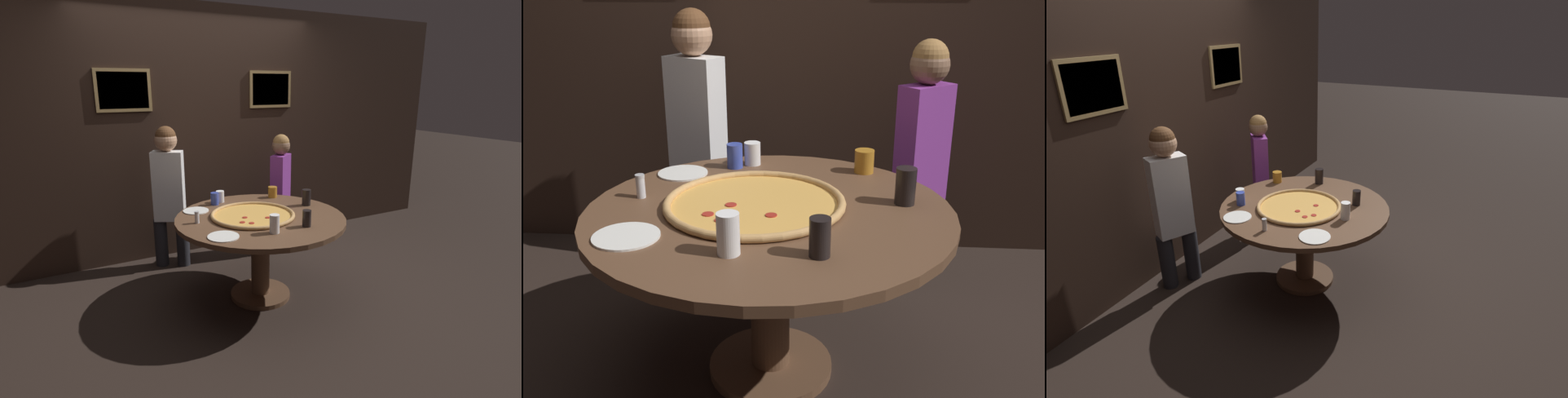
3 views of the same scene
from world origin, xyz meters
The scene contains 15 objects.
ground_plane centered at (0.00, 0.00, 0.00)m, with size 24.00×24.00×0.00m, color black.
back_wall centered at (0.00, 1.31, 1.30)m, with size 6.40×0.08×2.60m.
dining_table centered at (0.00, 0.00, 0.59)m, with size 1.42×1.42×0.74m.
giant_pizza centered at (-0.06, 0.02, 0.75)m, with size 0.71×0.71×0.03m.
drink_cup_by_shaker centered at (-0.21, 0.50, 0.80)m, with size 0.07×0.07×0.11m, color #384CB7.
drink_cup_front_edge centered at (-0.09, -0.40, 0.81)m, with size 0.07×0.07×0.14m, color white.
drink_cup_far_right centered at (-0.13, 0.55, 0.79)m, with size 0.08×0.08×0.11m, color white.
drink_cup_far_left centered at (0.39, 0.47, 0.79)m, with size 0.09×0.09×0.10m, color #BC7A23.
drink_cup_near_left centered at (0.52, 0.09, 0.81)m, with size 0.08×0.08×0.15m, color black.
drink_cup_near_right centered at (0.20, -0.39, 0.81)m, with size 0.07×0.07×0.13m, color black.
white_plate_right_side centered at (-0.46, -0.30, 0.74)m, with size 0.23×0.23×0.01m, color white.
white_plate_near_front centered at (-0.43, 0.39, 0.74)m, with size 0.22×0.22×0.01m, color white.
condiment_shaker centered at (-0.53, 0.08, 0.79)m, with size 0.04×0.04×0.10m.
diner_far_right centered at (0.71, 0.86, 0.73)m, with size 0.32×0.30×1.30m.
diner_side_right centered at (-0.50, 1.00, 0.81)m, with size 0.37×0.28×1.43m.
Camera 1 is at (-1.51, -2.86, 1.81)m, focal length 28.00 mm.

